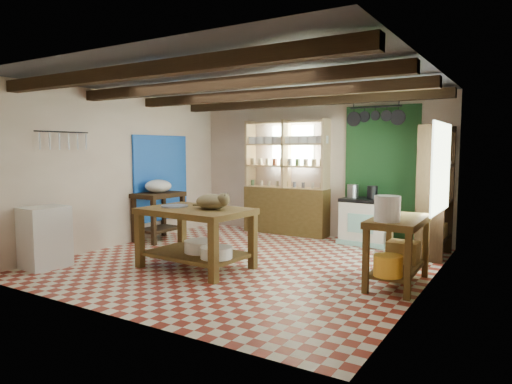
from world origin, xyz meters
The scene contains 30 objects.
floor centered at (0.00, 0.00, -0.01)m, with size 5.00×5.00×0.02m, color maroon.
ceiling centered at (0.00, 0.00, 2.60)m, with size 5.00×5.00×0.02m, color #3F4044.
wall_back centered at (0.00, 2.50, 1.30)m, with size 5.00×0.04×2.60m, color beige.
wall_front centered at (0.00, -2.50, 1.30)m, with size 5.00×0.04×2.60m, color beige.
wall_left centered at (-2.50, 0.00, 1.30)m, with size 0.04×5.00×2.60m, color beige.
wall_right centered at (2.50, 0.00, 1.30)m, with size 0.04×5.00×2.60m, color beige.
ceiling_beams centered at (0.00, 0.00, 2.48)m, with size 5.00×3.80×0.15m, color black.
blue_wall_patch centered at (-2.47, 0.90, 1.10)m, with size 0.04×1.40×1.60m, color blue.
green_wall_patch centered at (1.25, 2.47, 1.25)m, with size 1.30×0.04×2.30m, color #1C461F.
window_back centered at (-0.50, 2.48, 1.70)m, with size 0.90×0.02×0.80m, color silver.
window_right centered at (2.48, 1.00, 1.40)m, with size 0.02×1.30×1.20m, color silver.
utensil_rail centered at (-2.44, -1.20, 1.78)m, with size 0.06×0.90×0.28m, color black.
pot_rack centered at (1.25, 2.05, 2.18)m, with size 0.86×0.12×0.36m, color black.
shelving_unit centered at (-0.55, 2.31, 1.10)m, with size 1.70×0.34×2.20m, color tan.
tall_rack centered at (2.28, 1.80, 1.00)m, with size 0.40×0.86×2.00m, color black.
work_table centered at (-0.41, -0.63, 0.42)m, with size 1.47×0.98×0.84m, color brown.
stove centered at (1.10, 2.15, 0.40)m, with size 0.82×0.55×0.80m, color silver.
prep_table centered at (-2.20, 0.53, 0.43)m, with size 0.59×0.86×0.87m, color black.
white_cabinet centered at (-2.22, -1.70, 0.43)m, with size 0.47×0.57×0.85m, color white.
right_counter centered at (2.18, 0.04, 0.41)m, with size 0.58×1.15×0.83m, color brown.
cat centered at (-0.15, -0.59, 0.94)m, with size 0.46×0.35×0.21m, color olive.
steel_tray centered at (-0.76, -0.66, 0.85)m, with size 0.38×0.38×0.02m, color #96969D.
basin_large centered at (-0.35, -0.58, 0.30)m, with size 0.47×0.47×0.16m, color white.
basin_small centered at (0.04, -0.75, 0.30)m, with size 0.42×0.42×0.15m, color white.
kettle_left centered at (0.85, 2.16, 0.91)m, with size 0.20×0.20×0.23m, color #96969D.
kettle_right centered at (1.20, 2.15, 0.91)m, with size 0.18×0.18×0.22m, color black.
enamel_bowl centered at (-2.20, 0.53, 0.98)m, with size 0.47×0.47×0.24m, color white.
white_bucket centered at (2.14, -0.31, 0.97)m, with size 0.29×0.29×0.29m, color white.
wicker_basket centered at (2.17, 0.34, 0.35)m, with size 0.37×0.30×0.26m, color olive.
yellow_tub centered at (2.19, -0.41, 0.34)m, with size 0.32×0.32×0.24m, color yellow.
Camera 1 is at (3.56, -5.49, 1.65)m, focal length 32.00 mm.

